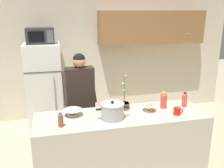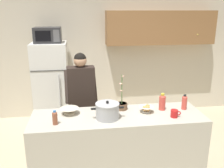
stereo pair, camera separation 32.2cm
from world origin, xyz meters
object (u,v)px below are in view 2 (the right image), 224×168
at_px(empty_bowl, 69,111).
at_px(bottle_mid_counter, 55,118).
at_px(coffee_mug, 175,114).
at_px(potted_orchid, 122,105).
at_px(microwave, 48,35).
at_px(bread_bowl, 146,109).
at_px(bottle_far_corner, 162,102).
at_px(cooking_pot, 107,111).
at_px(refrigerator, 51,85).
at_px(person_near_pot, 81,93).
at_px(bottle_near_edge, 184,102).

height_order(empty_bowl, bottle_mid_counter, bottle_mid_counter).
bearing_deg(coffee_mug, potted_orchid, 150.52).
relative_size(microwave, bottle_mid_counter, 2.77).
bearing_deg(potted_orchid, bread_bowl, -26.74).
xyz_separation_m(microwave, empty_bowl, (0.39, -1.70, -0.79)).
bearing_deg(empty_bowl, bottle_mid_counter, -119.70).
bearing_deg(bottle_far_corner, bottle_mid_counter, -169.60).
height_order(microwave, cooking_pot, microwave).
bearing_deg(refrigerator, microwave, -89.93).
distance_m(cooking_pot, bottle_mid_counter, 0.63).
bearing_deg(cooking_pot, potted_orchid, 49.68).
distance_m(empty_bowl, bottle_mid_counter, 0.32).
relative_size(refrigerator, cooking_pot, 4.01).
distance_m(bread_bowl, potted_orchid, 0.33).
xyz_separation_m(cooking_pot, potted_orchid, (0.22, 0.26, -0.04)).
relative_size(person_near_pot, potted_orchid, 3.39).
relative_size(bottle_far_corner, potted_orchid, 0.48).
bearing_deg(coffee_mug, refrigerator, 130.15).
relative_size(refrigerator, person_near_pot, 1.01).
height_order(bottle_near_edge, potted_orchid, potted_orchid).
distance_m(cooking_pot, bread_bowl, 0.54).
relative_size(coffee_mug, bottle_mid_counter, 0.76).
bearing_deg(bread_bowl, empty_bowl, 175.14).
xyz_separation_m(bread_bowl, potted_orchid, (-0.30, 0.15, 0.01)).
xyz_separation_m(microwave, coffee_mug, (1.68, -1.98, -0.79)).
bearing_deg(microwave, person_near_pot, -62.95).
distance_m(person_near_pot, coffee_mug, 1.44).
xyz_separation_m(refrigerator, cooking_pot, (0.86, -1.92, 0.21)).
relative_size(person_near_pot, bread_bowl, 8.53).
bearing_deg(cooking_pot, person_near_pot, 110.44).
xyz_separation_m(microwave, bottle_far_corner, (1.61, -1.72, -0.73)).
height_order(cooking_pot, bottle_mid_counter, cooking_pot).
height_order(person_near_pot, bottle_mid_counter, person_near_pot).
bearing_deg(bottle_mid_counter, empty_bowl, 60.30).
relative_size(bread_bowl, empty_bowl, 0.79).
xyz_separation_m(bread_bowl, bottle_far_corner, (0.23, 0.06, 0.06)).
bearing_deg(coffee_mug, person_near_pot, 141.87).
xyz_separation_m(empty_bowl, bottle_mid_counter, (-0.16, -0.28, 0.04)).
distance_m(bottle_mid_counter, bottle_far_corner, 1.40).
height_order(refrigerator, bottle_near_edge, refrigerator).
relative_size(person_near_pot, empty_bowl, 6.73).
xyz_separation_m(cooking_pot, empty_bowl, (-0.46, 0.20, -0.05)).
distance_m(microwave, potted_orchid, 2.11).
height_order(bottle_mid_counter, potted_orchid, potted_orchid).
bearing_deg(microwave, bottle_mid_counter, -83.21).
bearing_deg(bottle_far_corner, refrigerator, 132.67).
height_order(coffee_mug, bottle_near_edge, bottle_near_edge).
relative_size(coffee_mug, bottle_near_edge, 0.63).
bearing_deg(person_near_pot, refrigerator, 116.59).
bearing_deg(potted_orchid, empty_bowl, -174.48).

